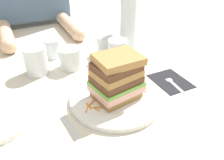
{
  "coord_description": "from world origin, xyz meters",
  "views": [
    {
      "loc": [
        -0.25,
        -0.47,
        0.41
      ],
      "look_at": [
        -0.01,
        0.03,
        0.06
      ],
      "focal_mm": 36.94,
      "sensor_mm": 36.0,
      "label": 1
    }
  ],
  "objects_px": {
    "empty_tumbler_3": "(36,60)",
    "empty_tumbler_0": "(52,48)",
    "water_bottle": "(128,20)",
    "empty_tumbler_2": "(70,58)",
    "knife": "(63,117)",
    "napkin_pink": "(42,157)",
    "empty_tumbler_1": "(105,45)",
    "napkin_dark": "(171,81)",
    "main_plate": "(117,99)",
    "fork": "(175,84)",
    "sandwich": "(117,78)",
    "juice_glass": "(118,54)"
  },
  "relations": [
    {
      "from": "sandwich",
      "to": "empty_tumbler_2",
      "type": "distance_m",
      "value": 0.26
    },
    {
      "from": "fork",
      "to": "empty_tumbler_3",
      "type": "relative_size",
      "value": 1.73
    },
    {
      "from": "main_plate",
      "to": "fork",
      "type": "bearing_deg",
      "value": -1.19
    },
    {
      "from": "fork",
      "to": "empty_tumbler_2",
      "type": "height_order",
      "value": "empty_tumbler_2"
    },
    {
      "from": "empty_tumbler_0",
      "to": "empty_tumbler_1",
      "type": "height_order",
      "value": "same"
    },
    {
      "from": "napkin_pink",
      "to": "juice_glass",
      "type": "bearing_deg",
      "value": 41.94
    },
    {
      "from": "main_plate",
      "to": "empty_tumbler_3",
      "type": "relative_size",
      "value": 2.72
    },
    {
      "from": "main_plate",
      "to": "fork",
      "type": "distance_m",
      "value": 0.2
    },
    {
      "from": "juice_glass",
      "to": "sandwich",
      "type": "bearing_deg",
      "value": -117.93
    },
    {
      "from": "empty_tumbler_3",
      "to": "sandwich",
      "type": "bearing_deg",
      "value": -56.92
    },
    {
      "from": "fork",
      "to": "empty_tumbler_3",
      "type": "height_order",
      "value": "empty_tumbler_3"
    },
    {
      "from": "sandwich",
      "to": "fork",
      "type": "height_order",
      "value": "sandwich"
    },
    {
      "from": "main_plate",
      "to": "napkin_dark",
      "type": "xyz_separation_m",
      "value": [
        0.21,
        0.02,
        -0.01
      ]
    },
    {
      "from": "empty_tumbler_1",
      "to": "fork",
      "type": "bearing_deg",
      "value": -71.07
    },
    {
      "from": "knife",
      "to": "water_bottle",
      "type": "relative_size",
      "value": 0.76
    },
    {
      "from": "empty_tumbler_1",
      "to": "napkin_dark",
      "type": "bearing_deg",
      "value": -69.32
    },
    {
      "from": "fork",
      "to": "empty_tumbler_3",
      "type": "distance_m",
      "value": 0.46
    },
    {
      "from": "sandwich",
      "to": "napkin_pink",
      "type": "height_order",
      "value": "sandwich"
    },
    {
      "from": "sandwich",
      "to": "empty_tumbler_3",
      "type": "height_order",
      "value": "sandwich"
    },
    {
      "from": "empty_tumbler_1",
      "to": "napkin_pink",
      "type": "xyz_separation_m",
      "value": [
        -0.34,
        -0.4,
        -0.04
      ]
    },
    {
      "from": "sandwich",
      "to": "empty_tumbler_0",
      "type": "xyz_separation_m",
      "value": [
        -0.09,
        0.36,
        -0.04
      ]
    },
    {
      "from": "fork",
      "to": "water_bottle",
      "type": "bearing_deg",
      "value": 89.41
    },
    {
      "from": "napkin_dark",
      "to": "juice_glass",
      "type": "relative_size",
      "value": 1.42
    },
    {
      "from": "empty_tumbler_1",
      "to": "empty_tumbler_2",
      "type": "height_order",
      "value": "empty_tumbler_2"
    },
    {
      "from": "knife",
      "to": "empty_tumbler_1",
      "type": "distance_m",
      "value": 0.39
    },
    {
      "from": "napkin_dark",
      "to": "empty_tumbler_3",
      "type": "xyz_separation_m",
      "value": [
        -0.38,
        0.25,
        0.05
      ]
    },
    {
      "from": "empty_tumbler_3",
      "to": "empty_tumbler_0",
      "type": "bearing_deg",
      "value": 52.51
    },
    {
      "from": "water_bottle",
      "to": "empty_tumbler_0",
      "type": "bearing_deg",
      "value": 169.38
    },
    {
      "from": "main_plate",
      "to": "juice_glass",
      "type": "relative_size",
      "value": 2.84
    },
    {
      "from": "sandwich",
      "to": "napkin_dark",
      "type": "bearing_deg",
      "value": 4.77
    },
    {
      "from": "knife",
      "to": "empty_tumbler_0",
      "type": "height_order",
      "value": "empty_tumbler_0"
    },
    {
      "from": "napkin_dark",
      "to": "empty_tumbler_1",
      "type": "height_order",
      "value": "empty_tumbler_1"
    },
    {
      "from": "empty_tumbler_0",
      "to": "empty_tumbler_3",
      "type": "distance_m",
      "value": 0.13
    },
    {
      "from": "knife",
      "to": "napkin_pink",
      "type": "height_order",
      "value": "same"
    },
    {
      "from": "main_plate",
      "to": "water_bottle",
      "type": "bearing_deg",
      "value": 56.07
    },
    {
      "from": "empty_tumbler_1",
      "to": "napkin_pink",
      "type": "relative_size",
      "value": 0.78
    },
    {
      "from": "main_plate",
      "to": "empty_tumbler_0",
      "type": "xyz_separation_m",
      "value": [
        -0.09,
        0.37,
        0.03
      ]
    },
    {
      "from": "fork",
      "to": "empty_tumbler_0",
      "type": "distance_m",
      "value": 0.47
    },
    {
      "from": "napkin_dark",
      "to": "water_bottle",
      "type": "bearing_deg",
      "value": 89.76
    },
    {
      "from": "napkin_dark",
      "to": "empty_tumbler_0",
      "type": "relative_size",
      "value": 1.82
    },
    {
      "from": "water_bottle",
      "to": "empty_tumbler_2",
      "type": "distance_m",
      "value": 0.28
    },
    {
      "from": "napkin_dark",
      "to": "empty_tumbler_1",
      "type": "relative_size",
      "value": 1.8
    },
    {
      "from": "water_bottle",
      "to": "empty_tumbler_3",
      "type": "relative_size",
      "value": 2.75
    },
    {
      "from": "knife",
      "to": "napkin_pink",
      "type": "relative_size",
      "value": 2.15
    },
    {
      "from": "main_plate",
      "to": "juice_glass",
      "type": "distance_m",
      "value": 0.23
    },
    {
      "from": "sandwich",
      "to": "knife",
      "type": "relative_size",
      "value": 0.71
    },
    {
      "from": "napkin_dark",
      "to": "empty_tumbler_0",
      "type": "distance_m",
      "value": 0.46
    },
    {
      "from": "knife",
      "to": "fork",
      "type": "bearing_deg",
      "value": -0.78
    },
    {
      "from": "sandwich",
      "to": "empty_tumbler_3",
      "type": "distance_m",
      "value": 0.31
    },
    {
      "from": "empty_tumbler_3",
      "to": "empty_tumbler_2",
      "type": "bearing_deg",
      "value": -7.04
    }
  ]
}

